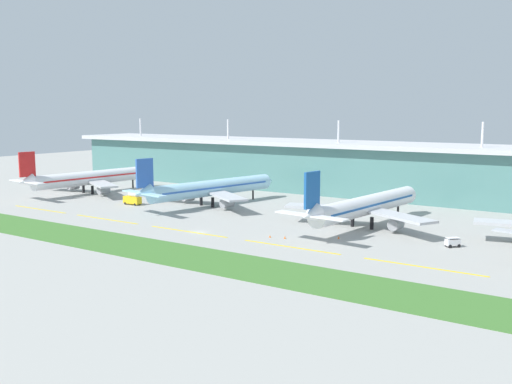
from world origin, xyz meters
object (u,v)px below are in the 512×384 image
Objects in this scene: airliner_far_middle at (365,206)px; fuel_truck at (133,199)px; safety_cone_right_wingtip at (339,237)px; airliner_near_middle at (210,188)px; airliner_nearest at (91,178)px; safety_cone_nose_front at (285,237)px; safety_cone_left_wingtip at (270,236)px; baggage_cart at (453,242)px.

airliner_far_middle is 88.15m from fuel_truck.
airliner_near_middle is at bearing 159.42° from safety_cone_right_wingtip.
airliner_nearest reaches higher than safety_cone_nose_front.
airliner_nearest is 61.84m from airliner_near_middle.
safety_cone_left_wingtip and safety_cone_nose_front have the same top height.
fuel_truck is 88.69m from safety_cone_right_wingtip.
airliner_near_middle is (61.80, 2.15, 0.00)m from airliner_nearest.
airliner_nearest reaches higher than baggage_cart.
fuel_truck is 74.31m from safety_cone_left_wingtip.
fuel_truck is at bearing -17.64° from airliner_nearest.
airliner_near_middle is at bearing 148.08° from safety_cone_nose_front.
safety_cone_nose_front is (50.63, -31.54, -6.10)m from airliner_near_middle.
baggage_cart is at bearing -5.28° from airliner_nearest.
fuel_truck is 78.03m from safety_cone_nose_front.
airliner_nearest and airliner_far_middle have the same top height.
airliner_near_middle is at bearing 175.37° from airliner_far_middle.
safety_cone_right_wingtip is at bearing -20.58° from airliner_near_middle.
airliner_far_middle is (62.30, -5.04, 0.00)m from airliner_near_middle.
baggage_cart is 5.54× the size of safety_cone_left_wingtip.
safety_cone_left_wingtip is at bearing -165.59° from safety_cone_nose_front.
baggage_cart reaches higher than safety_cone_nose_front.
airliner_near_middle and airliner_far_middle have the same top height.
safety_cone_right_wingtip is (-28.25, -7.30, -0.91)m from baggage_cart.
airliner_far_middle is 29.59m from safety_cone_nose_front.
airliner_nearest is at bearing 174.72° from baggage_cart.
airliner_near_middle is at bearing 28.50° from fuel_truck.
airliner_nearest reaches higher than fuel_truck.
fuel_truck is at bearing 165.31° from safety_cone_left_wingtip.
airliner_near_middle is 67.36m from safety_cone_right_wingtip.
airliner_far_middle is at bearing 91.56° from safety_cone_right_wingtip.
airliner_near_middle is 62.50m from airliner_far_middle.
baggage_cart is 43.22m from safety_cone_nose_front.
baggage_cart is (152.86, -14.13, -5.19)m from airliner_nearest.
safety_cone_left_wingtip and safety_cone_right_wingtip have the same top height.
safety_cone_nose_front is (75.95, -17.79, -1.91)m from fuel_truck.
airliner_near_middle is 92.85× the size of safety_cone_left_wingtip.
fuel_truck is at bearing -174.33° from airliner_far_middle.
airliner_nearest is 126.58m from safety_cone_right_wingtip.
airliner_nearest is at bearing 164.30° from safety_cone_left_wingtip.
airliner_near_middle is at bearing 145.00° from safety_cone_left_wingtip.
airliner_far_middle is 93.52× the size of safety_cone_left_wingtip.
baggage_cart is at bearing -1.24° from fuel_truck.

